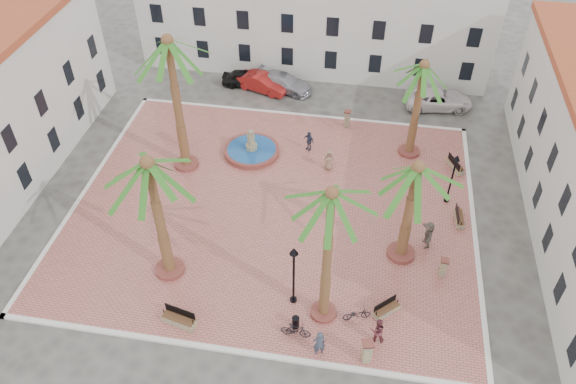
{
  "coord_description": "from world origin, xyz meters",
  "views": [
    {
      "loc": [
        5.5,
        -26.41,
        25.73
      ],
      "look_at": [
        1.0,
        0.0,
        1.6
      ],
      "focal_mm": 35.0,
      "sensor_mm": 36.0,
      "label": 1
    }
  ],
  "objects_px": {
    "bollard_e": "(443,267)",
    "bicycle_b": "(296,330)",
    "palm_ne": "(423,76)",
    "cyclist_a": "(319,343)",
    "car_silver": "(284,82)",
    "bollard_n": "(347,118)",
    "bench_s": "(179,320)",
    "lamppost_e": "(454,171)",
    "palm_s": "(331,207)",
    "car_white": "(438,99)",
    "palm_sw": "(150,177)",
    "litter_bin": "(296,322)",
    "car_black": "(246,78)",
    "pedestrian_fountain_a": "(329,160)",
    "car_red": "(262,83)",
    "lamppost_s": "(294,266)",
    "bicycle_a": "(357,314)",
    "palm_e": "(415,180)",
    "pedestrian_east": "(428,234)",
    "bench_se": "(386,310)",
    "cyclist_b": "(378,330)",
    "pedestrian_fountain_b": "(309,141)",
    "bollard_se": "(367,351)",
    "fountain": "(252,150)",
    "bench_e": "(459,218)",
    "pedestrian_north": "(182,136)",
    "bench_ne": "(455,166)"
  },
  "relations": [
    {
      "from": "lamppost_s",
      "to": "lamppost_e",
      "type": "height_order",
      "value": "lamppost_s"
    },
    {
      "from": "bollard_se",
      "to": "pedestrian_east",
      "type": "relative_size",
      "value": 0.82
    },
    {
      "from": "bollard_se",
      "to": "lamppost_e",
      "type": "bearing_deg",
      "value": 70.63
    },
    {
      "from": "bench_s",
      "to": "lamppost_e",
      "type": "distance_m",
      "value": 19.26
    },
    {
      "from": "bench_ne",
      "to": "bicycle_a",
      "type": "bearing_deg",
      "value": 132.55
    },
    {
      "from": "car_white",
      "to": "fountain",
      "type": "bearing_deg",
      "value": 114.61
    },
    {
      "from": "bollard_e",
      "to": "bicycle_b",
      "type": "distance_m",
      "value": 9.54
    },
    {
      "from": "bollard_se",
      "to": "pedestrian_east",
      "type": "xyz_separation_m",
      "value": [
        3.15,
        8.64,
        0.14
      ]
    },
    {
      "from": "car_silver",
      "to": "palm_ne",
      "type": "bearing_deg",
      "value": -108.53
    },
    {
      "from": "palm_e",
      "to": "pedestrian_east",
      "type": "xyz_separation_m",
      "value": [
        1.54,
        1.07,
        -5.04
      ]
    },
    {
      "from": "lamppost_s",
      "to": "bicycle_a",
      "type": "bearing_deg",
      "value": -9.82
    },
    {
      "from": "pedestrian_east",
      "to": "bollard_n",
      "type": "bearing_deg",
      "value": -159.53
    },
    {
      "from": "pedestrian_fountain_b",
      "to": "car_white",
      "type": "xyz_separation_m",
      "value": [
        9.61,
        7.61,
        -0.18
      ]
    },
    {
      "from": "pedestrian_fountain_b",
      "to": "cyclist_a",
      "type": "bearing_deg",
      "value": -46.72
    },
    {
      "from": "palm_s",
      "to": "cyclist_a",
      "type": "xyz_separation_m",
      "value": [
        0.06,
        -2.49,
        -7.14
      ]
    },
    {
      "from": "palm_ne",
      "to": "cyclist_a",
      "type": "height_order",
      "value": "palm_ne"
    },
    {
      "from": "palm_s",
      "to": "palm_e",
      "type": "bearing_deg",
      "value": 51.04
    },
    {
      "from": "palm_sw",
      "to": "bollard_e",
      "type": "xyz_separation_m",
      "value": [
        15.77,
        2.35,
        -6.59
      ]
    },
    {
      "from": "lamppost_s",
      "to": "car_silver",
      "type": "bearing_deg",
      "value": 101.4
    },
    {
      "from": "bench_se",
      "to": "cyclist_b",
      "type": "xyz_separation_m",
      "value": [
        -0.45,
        -1.81,
        0.59
      ]
    },
    {
      "from": "palm_ne",
      "to": "cyclist_b",
      "type": "height_order",
      "value": "palm_ne"
    },
    {
      "from": "bicycle_a",
      "to": "lamppost_e",
      "type": "bearing_deg",
      "value": -45.11
    },
    {
      "from": "fountain",
      "to": "bollard_n",
      "type": "height_order",
      "value": "fountain"
    },
    {
      "from": "bollard_n",
      "to": "car_silver",
      "type": "bearing_deg",
      "value": 141.56
    },
    {
      "from": "lamppost_s",
      "to": "bollard_n",
      "type": "bearing_deg",
      "value": 85.37
    },
    {
      "from": "bollard_se",
      "to": "car_red",
      "type": "relative_size",
      "value": 0.34
    },
    {
      "from": "palm_sw",
      "to": "palm_s",
      "type": "bearing_deg",
      "value": -9.29
    },
    {
      "from": "bollard_e",
      "to": "pedestrian_fountain_b",
      "type": "height_order",
      "value": "pedestrian_fountain_b"
    },
    {
      "from": "lamppost_e",
      "to": "bollard_se",
      "type": "distance_m",
      "value": 13.8
    },
    {
      "from": "palm_s",
      "to": "car_red",
      "type": "distance_m",
      "value": 24.71
    },
    {
      "from": "litter_bin",
      "to": "car_black",
      "type": "bearing_deg",
      "value": 108.95
    },
    {
      "from": "pedestrian_north",
      "to": "car_silver",
      "type": "distance_m",
      "value": 11.11
    },
    {
      "from": "pedestrian_north",
      "to": "lamppost_s",
      "type": "bearing_deg",
      "value": -132.58
    },
    {
      "from": "palm_s",
      "to": "car_white",
      "type": "relative_size",
      "value": 1.71
    },
    {
      "from": "palm_ne",
      "to": "cyclist_a",
      "type": "distance_m",
      "value": 19.16
    },
    {
      "from": "fountain",
      "to": "cyclist_a",
      "type": "distance_m",
      "value": 17.3
    },
    {
      "from": "palm_s",
      "to": "bicycle_b",
      "type": "relative_size",
      "value": 5.67
    },
    {
      "from": "pedestrian_fountain_a",
      "to": "car_black",
      "type": "bearing_deg",
      "value": 119.33
    },
    {
      "from": "palm_s",
      "to": "cyclist_b",
      "type": "xyz_separation_m",
      "value": [
        2.95,
        -1.19,
        -7.21
      ]
    },
    {
      "from": "lamppost_s",
      "to": "pedestrian_fountain_b",
      "type": "relative_size",
      "value": 2.78
    },
    {
      "from": "bollard_n",
      "to": "bicycle_a",
      "type": "xyz_separation_m",
      "value": [
        2.15,
        -17.99,
        -0.31
      ]
    },
    {
      "from": "bollard_n",
      "to": "pedestrian_fountain_a",
      "type": "xyz_separation_m",
      "value": [
        -0.81,
        -5.49,
        0.08
      ]
    },
    {
      "from": "pedestrian_fountain_a",
      "to": "car_black",
      "type": "height_order",
      "value": "pedestrian_fountain_a"
    },
    {
      "from": "bench_e",
      "to": "bollard_n",
      "type": "relative_size",
      "value": 1.18
    },
    {
      "from": "palm_e",
      "to": "bench_se",
      "type": "bearing_deg",
      "value": -98.92
    },
    {
      "from": "pedestrian_fountain_b",
      "to": "pedestrian_fountain_a",
      "type": "bearing_deg",
      "value": -16.24
    },
    {
      "from": "bench_s",
      "to": "car_white",
      "type": "distance_m",
      "value": 27.96
    },
    {
      "from": "palm_s",
      "to": "pedestrian_fountain_a",
      "type": "distance_m",
      "value": 14.45
    },
    {
      "from": "cyclist_b",
      "to": "car_white",
      "type": "distance_m",
      "value": 23.56
    },
    {
      "from": "palm_s",
      "to": "bollard_se",
      "type": "relative_size",
      "value": 6.04
    }
  ]
}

